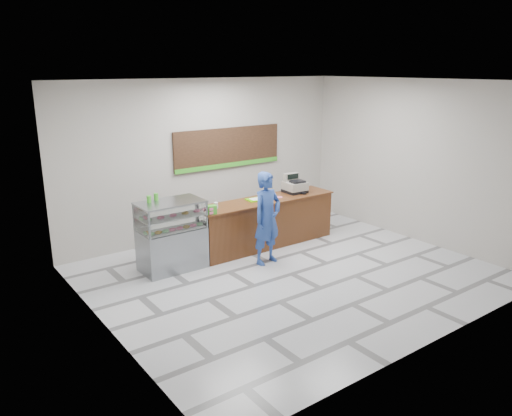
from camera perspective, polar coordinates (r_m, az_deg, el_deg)
floor at (r=9.42m, az=4.13°, el=-7.53°), size 7.00×7.00×0.00m
back_wall at (r=11.28m, az=-5.62°, el=5.66°), size 7.00×0.00×7.00m
ceiling at (r=8.65m, az=4.60°, el=14.27°), size 7.00×7.00×0.00m
sales_counter at (r=10.70m, az=1.08°, el=-1.64°), size 3.26×0.76×1.03m
display_case at (r=9.53m, az=-9.62°, el=-3.07°), size 1.22×0.72×1.33m
menu_board at (r=11.50m, az=-3.16°, el=6.84°), size 2.80×0.06×0.90m
cash_register at (r=11.12m, az=4.42°, el=2.58°), size 0.48×0.50×0.42m
card_terminal at (r=11.02m, az=5.35°, el=1.72°), size 0.10×0.18×0.04m
serving_tray at (r=10.49m, az=-0.00°, el=1.00°), size 0.42×0.32×0.02m
napkin_box at (r=9.84m, az=-6.30°, el=0.15°), size 0.16×0.16×0.11m
straw_cup at (r=9.87m, az=-4.60°, el=0.29°), size 0.08×0.08×0.12m
promo_box at (r=9.50m, az=-5.13°, el=-0.20°), size 0.22×0.17×0.17m
donut_decal at (r=10.72m, az=2.66°, el=1.26°), size 0.15×0.15×0.00m
green_cup_left at (r=9.33m, az=-12.14°, el=0.99°), size 0.08×0.08×0.13m
green_cup_right at (r=9.48m, az=-11.35°, el=1.27°), size 0.08×0.08×0.13m
customer at (r=9.64m, az=1.28°, el=-1.17°), size 0.72×0.53×1.82m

